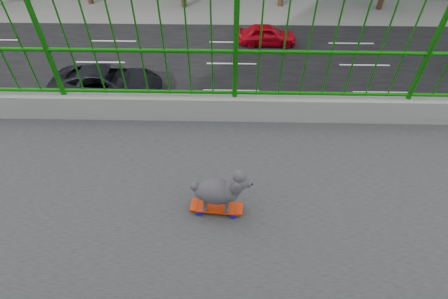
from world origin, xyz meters
name	(u,v)px	position (x,y,z in m)	size (l,w,h in m)	color
road	(231,91)	(-13.00, 0.00, 0.01)	(18.00, 90.00, 0.02)	black
footbridge	(231,294)	(0.00, 0.00, 5.22)	(3.00, 24.00, 7.00)	#2D2D2F
railing	(234,195)	(0.00, 0.00, 7.21)	(3.00, 24.00, 1.42)	gray
skateboard	(217,208)	(0.01, -0.16, 7.05)	(0.17, 0.47, 0.06)	#F03108
poodle	(219,190)	(0.01, -0.13, 7.30)	(0.24, 0.52, 0.43)	#302D33
car_0	(73,176)	(-6.00, -5.74, 0.73)	(1.73, 4.31, 1.47)	#939398
car_2	(107,83)	(-12.40, -6.34, 0.77)	(2.55, 5.52, 1.53)	black
car_4	(267,35)	(-18.80, 2.30, 0.65)	(1.53, 3.81, 1.30)	#B90715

